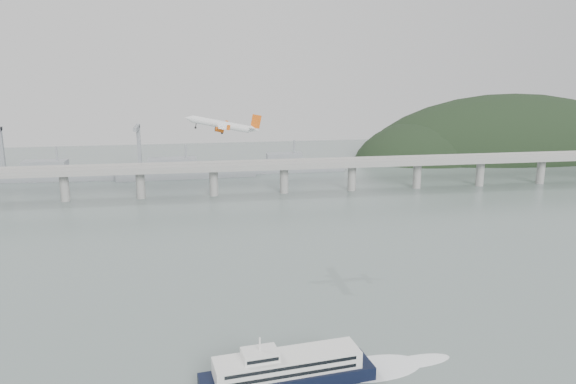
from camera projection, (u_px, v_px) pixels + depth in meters
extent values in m
plane|color=slate|center=(311.00, 320.00, 208.30)|extent=(900.00, 900.00, 0.00)
cube|color=gray|center=(256.00, 166.00, 395.61)|extent=(800.00, 22.00, 2.20)
cube|color=gray|center=(258.00, 166.00, 385.06)|extent=(800.00, 0.60, 1.80)
cube|color=gray|center=(255.00, 161.00, 405.22)|extent=(800.00, 0.60, 1.80)
cylinder|color=gray|center=(65.00, 187.00, 378.40)|extent=(6.00, 6.00, 21.00)
cylinder|color=gray|center=(141.00, 185.00, 385.97)|extent=(6.00, 6.00, 21.00)
cylinder|color=gray|center=(214.00, 182.00, 393.54)|extent=(6.00, 6.00, 21.00)
cylinder|color=gray|center=(284.00, 180.00, 401.11)|extent=(6.00, 6.00, 21.00)
cylinder|color=gray|center=(352.00, 178.00, 408.68)|extent=(6.00, 6.00, 21.00)
cylinder|color=gray|center=(417.00, 175.00, 416.25)|extent=(6.00, 6.00, 21.00)
cylinder|color=gray|center=(480.00, 173.00, 423.82)|extent=(6.00, 6.00, 21.00)
cylinder|color=gray|center=(541.00, 171.00, 431.40)|extent=(6.00, 6.00, 21.00)
ellipsoid|color=black|center=(508.00, 171.00, 570.24)|extent=(320.00, 150.00, 156.00)
ellipsoid|color=black|center=(423.00, 170.00, 544.85)|extent=(140.00, 110.00, 96.00)
cube|color=gray|center=(59.00, 175.00, 443.87)|extent=(95.67, 20.15, 8.00)
cube|color=gray|center=(45.00, 166.00, 440.55)|extent=(33.90, 15.02, 8.00)
cylinder|color=gray|center=(57.00, 155.00, 440.11)|extent=(1.60, 1.60, 14.00)
cube|color=gray|center=(187.00, 172.00, 454.21)|extent=(110.55, 21.43, 8.00)
cube|color=gray|center=(172.00, 163.00, 450.66)|extent=(39.01, 16.73, 8.00)
cylinder|color=gray|center=(186.00, 153.00, 450.45)|extent=(1.60, 1.60, 14.00)
cube|color=gray|center=(294.00, 167.00, 477.44)|extent=(85.00, 13.60, 8.00)
cube|color=gray|center=(284.00, 158.00, 474.27)|extent=(29.75, 11.90, 8.00)
cylinder|color=gray|center=(294.00, 148.00, 473.68)|extent=(1.60, 1.60, 14.00)
cube|color=gray|center=(2.00, 151.00, 461.34)|extent=(3.00, 3.00, 40.00)
cube|color=gray|center=(139.00, 147.00, 477.99)|extent=(3.00, 3.00, 40.00)
cube|color=gray|center=(137.00, 128.00, 464.16)|extent=(3.00, 28.00, 3.00)
cube|color=black|center=(287.00, 377.00, 167.92)|extent=(53.44, 19.18, 4.18)
cube|color=white|center=(287.00, 363.00, 166.81)|extent=(44.88, 16.03, 5.23)
cube|color=black|center=(293.00, 368.00, 161.57)|extent=(39.40, 5.29, 1.05)
cube|color=black|center=(293.00, 375.00, 162.16)|extent=(39.40, 5.29, 1.05)
cube|color=black|center=(283.00, 350.00, 171.42)|extent=(39.40, 5.29, 1.05)
cube|color=black|center=(283.00, 357.00, 172.01)|extent=(39.40, 5.29, 1.05)
cube|color=white|center=(260.00, 355.00, 163.59)|extent=(11.31, 8.60, 2.72)
cube|color=black|center=(263.00, 361.00, 160.13)|extent=(9.34, 1.34, 1.05)
cylinder|color=white|center=(260.00, 344.00, 162.80)|extent=(0.59, 0.59, 4.18)
ellipsoid|color=white|center=(377.00, 368.00, 176.42)|extent=(31.79, 18.81, 0.21)
ellipsoid|color=white|center=(418.00, 361.00, 180.43)|extent=(23.36, 10.38, 0.21)
cylinder|color=white|center=(221.00, 124.00, 249.04)|extent=(25.73, 5.47, 8.24)
cone|color=white|center=(189.00, 118.00, 246.69)|extent=(4.47, 3.59, 3.95)
cone|color=white|center=(255.00, 129.00, 251.40)|extent=(5.15, 3.37, 4.13)
cube|color=white|center=(223.00, 127.00, 249.33)|extent=(5.26, 30.96, 2.79)
cube|color=white|center=(253.00, 128.00, 251.15)|extent=(3.15, 10.98, 1.35)
cube|color=#DB550E|center=(256.00, 121.00, 250.83)|extent=(5.18, 0.72, 6.60)
cylinder|color=#DB550E|center=(219.00, 128.00, 254.17)|extent=(4.31, 2.42, 2.82)
cylinder|color=black|center=(215.00, 127.00, 253.86)|extent=(0.81, 2.11, 2.11)
cube|color=white|center=(220.00, 126.00, 254.03)|extent=(2.44, 0.35, 1.53)
cylinder|color=#DB550E|center=(220.00, 130.00, 244.45)|extent=(4.31, 2.42, 2.82)
cylinder|color=black|center=(215.00, 129.00, 244.14)|extent=(0.81, 2.11, 2.11)
cube|color=white|center=(220.00, 128.00, 244.31)|extent=(2.44, 0.35, 1.53)
cylinder|color=black|center=(222.00, 130.00, 251.89)|extent=(0.76, 0.44, 2.21)
cylinder|color=black|center=(222.00, 132.00, 252.04)|extent=(1.18, 0.44, 1.19)
cylinder|color=black|center=(222.00, 131.00, 247.29)|extent=(0.76, 0.44, 2.21)
cylinder|color=black|center=(222.00, 133.00, 247.45)|extent=(1.18, 0.44, 1.19)
cylinder|color=black|center=(196.00, 125.00, 247.68)|extent=(0.76, 0.44, 2.21)
cylinder|color=black|center=(195.00, 128.00, 247.83)|extent=(1.18, 0.44, 1.19)
cube|color=#DB550E|center=(227.00, 123.00, 264.48)|extent=(1.86, 0.33, 2.43)
cube|color=#DB550E|center=(228.00, 127.00, 234.43)|extent=(1.86, 0.33, 2.43)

